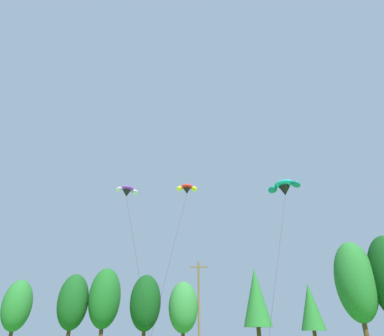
{
  "coord_description": "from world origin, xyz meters",
  "views": [
    {
      "loc": [
        1.82,
        -0.08,
        1.99
      ],
      "look_at": [
        -0.68,
        20.44,
        12.08
      ],
      "focal_mm": 31.62,
      "sensor_mm": 36.0,
      "label": 1
    }
  ],
  "objects_px": {
    "parafoil_kite_mid_teal": "(284,187)",
    "parafoil_kite_far_red_yellow": "(187,189)",
    "parafoil_kite_high_purple": "(127,191)",
    "utility_pole": "(199,302)"
  },
  "relations": [
    {
      "from": "parafoil_kite_mid_teal",
      "to": "parafoil_kite_far_red_yellow",
      "type": "bearing_deg",
      "value": -167.16
    },
    {
      "from": "parafoil_kite_high_purple",
      "to": "parafoil_kite_mid_teal",
      "type": "distance_m",
      "value": 17.83
    },
    {
      "from": "utility_pole",
      "to": "parafoil_kite_far_red_yellow",
      "type": "distance_m",
      "value": 13.97
    },
    {
      "from": "utility_pole",
      "to": "parafoil_kite_high_purple",
      "type": "relative_size",
      "value": 0.8
    },
    {
      "from": "parafoil_kite_mid_teal",
      "to": "parafoil_kite_far_red_yellow",
      "type": "distance_m",
      "value": 10.98
    },
    {
      "from": "parafoil_kite_high_purple",
      "to": "parafoil_kite_mid_teal",
      "type": "relative_size",
      "value": 0.74
    },
    {
      "from": "parafoil_kite_far_red_yellow",
      "to": "utility_pole",
      "type": "bearing_deg",
      "value": 88.03
    },
    {
      "from": "utility_pole",
      "to": "parafoil_kite_mid_teal",
      "type": "distance_m",
      "value": 16.75
    },
    {
      "from": "utility_pole",
      "to": "parafoil_kite_high_purple",
      "type": "xyz_separation_m",
      "value": [
        -4.88,
        -15.1,
        8.26
      ]
    },
    {
      "from": "parafoil_kite_high_purple",
      "to": "parafoil_kite_far_red_yellow",
      "type": "xyz_separation_m",
      "value": [
        4.58,
        6.22,
        2.52
      ]
    }
  ]
}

